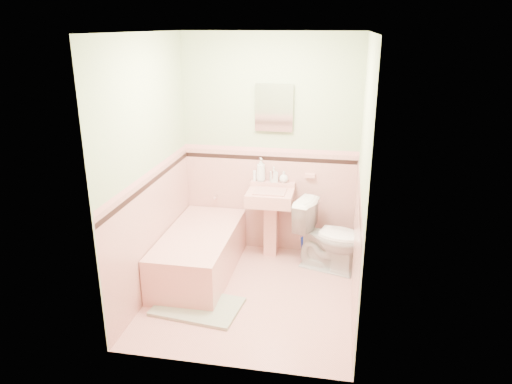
% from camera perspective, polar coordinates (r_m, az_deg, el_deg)
% --- Properties ---
extents(floor, '(2.20, 2.20, 0.00)m').
position_cam_1_polar(floor, '(4.94, -0.54, -11.97)').
color(floor, '#DF9C92').
rests_on(floor, ground).
extents(ceiling, '(2.20, 2.20, 0.00)m').
position_cam_1_polar(ceiling, '(4.23, -0.65, 18.40)').
color(ceiling, white).
rests_on(ceiling, ground).
extents(wall_back, '(2.50, 0.00, 2.50)m').
position_cam_1_polar(wall_back, '(5.47, 1.63, 5.36)').
color(wall_back, beige).
rests_on(wall_back, ground).
extents(wall_front, '(2.50, 0.00, 2.50)m').
position_cam_1_polar(wall_front, '(3.42, -4.13, -3.36)').
color(wall_front, beige).
rests_on(wall_front, ground).
extents(wall_left, '(0.00, 2.50, 2.50)m').
position_cam_1_polar(wall_left, '(4.72, -12.61, 2.61)').
color(wall_left, beige).
rests_on(wall_left, ground).
extents(wall_right, '(0.00, 2.50, 2.50)m').
position_cam_1_polar(wall_right, '(4.36, 12.43, 1.26)').
color(wall_right, beige).
rests_on(wall_right, ground).
extents(wainscot_back, '(2.00, 0.00, 2.00)m').
position_cam_1_polar(wainscot_back, '(5.65, 1.55, -1.08)').
color(wainscot_back, '#E2A297').
rests_on(wainscot_back, ground).
extents(wainscot_front, '(2.00, 0.00, 2.00)m').
position_cam_1_polar(wainscot_front, '(3.73, -3.84, -12.56)').
color(wainscot_front, '#E2A297').
rests_on(wainscot_front, ground).
extents(wainscot_left, '(0.00, 2.20, 2.20)m').
position_cam_1_polar(wainscot_left, '(4.93, -11.94, -4.65)').
color(wainscot_left, '#E2A297').
rests_on(wainscot_left, ground).
extents(wainscot_right, '(0.00, 2.20, 2.20)m').
position_cam_1_polar(wainscot_right, '(4.59, 11.71, -6.47)').
color(wainscot_right, '#E2A297').
rests_on(wainscot_right, ground).
extents(accent_back, '(2.00, 0.00, 2.00)m').
position_cam_1_polar(accent_back, '(5.49, 1.59, 3.99)').
color(accent_back, black).
rests_on(accent_back, ground).
extents(accent_front, '(2.00, 0.00, 2.00)m').
position_cam_1_polar(accent_front, '(3.49, -4.00, -5.22)').
color(accent_front, black).
rests_on(accent_front, ground).
extents(accent_left, '(0.00, 2.20, 2.20)m').
position_cam_1_polar(accent_left, '(4.75, -12.30, 1.10)').
color(accent_left, black).
rests_on(accent_left, ground).
extents(accent_right, '(0.00, 2.20, 2.20)m').
position_cam_1_polar(accent_right, '(4.40, 12.08, -0.34)').
color(accent_right, black).
rests_on(accent_right, ground).
extents(cap_back, '(2.00, 0.00, 2.00)m').
position_cam_1_polar(cap_back, '(5.46, 1.59, 5.01)').
color(cap_back, pink).
rests_on(cap_back, ground).
extents(cap_front, '(2.00, 0.00, 2.00)m').
position_cam_1_polar(cap_front, '(3.45, -4.04, -3.71)').
color(cap_front, pink).
rests_on(cap_front, ground).
extents(cap_left, '(0.00, 2.20, 2.20)m').
position_cam_1_polar(cap_left, '(4.72, -12.39, 2.26)').
color(cap_left, pink).
rests_on(cap_left, ground).
extents(cap_right, '(0.00, 2.20, 2.20)m').
position_cam_1_polar(cap_right, '(4.37, 12.17, 0.90)').
color(cap_right, pink).
rests_on(cap_right, ground).
extents(bathtub, '(0.70, 1.50, 0.45)m').
position_cam_1_polar(bathtub, '(5.26, -6.66, -7.31)').
color(bathtub, '#DA968C').
rests_on(bathtub, floor).
extents(tub_faucet, '(0.04, 0.12, 0.04)m').
position_cam_1_polar(tub_faucet, '(5.73, -4.74, -0.53)').
color(tub_faucet, silver).
rests_on(tub_faucet, wall_back).
extents(sink, '(0.51, 0.48, 0.80)m').
position_cam_1_polar(sink, '(5.51, 1.67, -3.86)').
color(sink, '#DA968C').
rests_on(sink, floor).
extents(sink_faucet, '(0.02, 0.02, 0.10)m').
position_cam_1_polar(sink_faucet, '(5.45, 1.95, 2.02)').
color(sink_faucet, silver).
rests_on(sink_faucet, sink).
extents(medicine_cabinet, '(0.36, 0.04, 0.45)m').
position_cam_1_polar(medicine_cabinet, '(5.35, 2.16, 9.94)').
color(medicine_cabinet, white).
rests_on(medicine_cabinet, wall_back).
extents(soap_dish, '(0.12, 0.07, 0.04)m').
position_cam_1_polar(soap_dish, '(5.46, 6.41, 1.96)').
color(soap_dish, '#DA968C').
rests_on(soap_dish, wall_back).
extents(soap_bottle_left, '(0.14, 0.14, 0.27)m').
position_cam_1_polar(soap_bottle_left, '(5.50, 0.58, 2.67)').
color(soap_bottle_left, '#B2B2B2').
rests_on(soap_bottle_left, sink).
extents(soap_bottle_mid, '(0.10, 0.11, 0.18)m').
position_cam_1_polar(soap_bottle_mid, '(5.49, 2.11, 2.09)').
color(soap_bottle_mid, '#B2B2B2').
rests_on(soap_bottle_mid, sink).
extents(soap_bottle_right, '(0.11, 0.11, 0.13)m').
position_cam_1_polar(soap_bottle_right, '(5.48, 3.30, 1.79)').
color(soap_bottle_right, '#B2B2B2').
rests_on(soap_bottle_right, sink).
extents(tube, '(0.04, 0.04, 0.12)m').
position_cam_1_polar(tube, '(5.53, -0.18, 1.94)').
color(tube, white).
rests_on(tube, sink).
extents(toilet, '(0.84, 0.62, 0.77)m').
position_cam_1_polar(toilet, '(5.31, 8.75, -5.22)').
color(toilet, white).
rests_on(toilet, floor).
extents(bucket, '(0.27, 0.27, 0.22)m').
position_cam_1_polar(bucket, '(5.67, 6.35, -6.54)').
color(bucket, '#0E26A5').
rests_on(bucket, floor).
extents(bath_mat, '(0.86, 0.62, 0.03)m').
position_cam_1_polar(bath_mat, '(4.75, -6.91, -13.31)').
color(bath_mat, gray).
rests_on(bath_mat, floor).
extents(shoe, '(0.17, 0.09, 0.06)m').
position_cam_1_polar(shoe, '(4.76, -7.78, -12.62)').
color(shoe, '#BF1E59').
rests_on(shoe, bath_mat).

